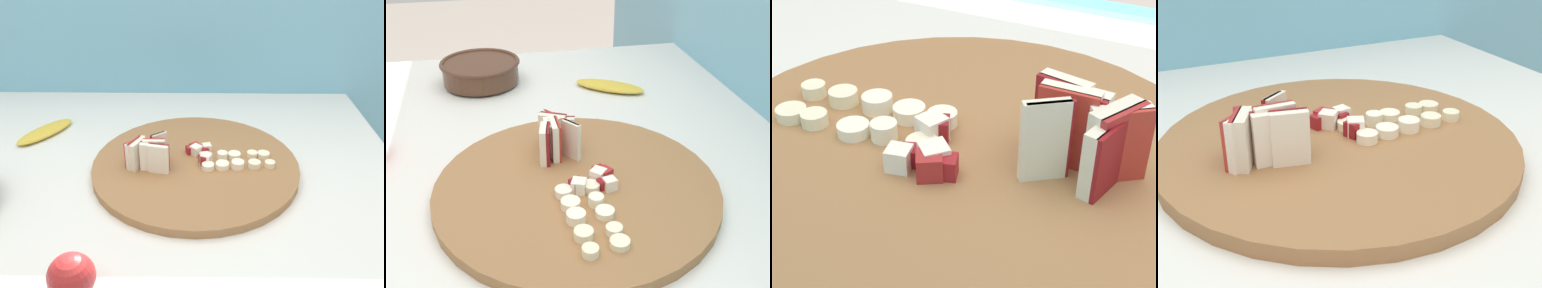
# 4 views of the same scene
# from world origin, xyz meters

# --- Properties ---
(cutting_board) EXTENTS (0.45, 0.45, 0.02)m
(cutting_board) POSITION_xyz_m (0.11, -0.01, 0.88)
(cutting_board) COLOR olive
(cutting_board) RESTS_ON tiled_countertop
(apple_wedge_fan) EXTENTS (0.10, 0.07, 0.07)m
(apple_wedge_fan) POSITION_xyz_m (0.00, -0.03, 0.92)
(apple_wedge_fan) COLOR maroon
(apple_wedge_fan) RESTS_ON cutting_board
(apple_dice_pile) EXTENTS (0.06, 0.08, 0.02)m
(apple_dice_pile) POSITION_xyz_m (0.12, 0.02, 0.90)
(apple_dice_pile) COLOR white
(apple_dice_pile) RESTS_ON cutting_board
(banana_slice_rows) EXTENTS (0.16, 0.08, 0.02)m
(banana_slice_rows) POSITION_xyz_m (0.19, -0.01, 0.90)
(banana_slice_rows) COLOR white
(banana_slice_rows) RESTS_ON cutting_board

